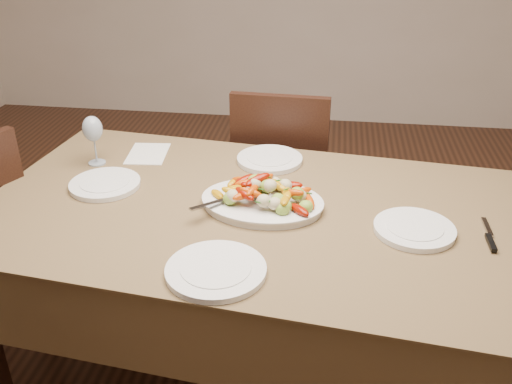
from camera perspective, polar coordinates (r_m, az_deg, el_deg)
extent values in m
cube|color=brown|center=(2.11, 0.00, -10.66)|extent=(1.95, 1.24, 0.76)
ellipsoid|color=white|center=(1.90, 0.63, -1.19)|extent=(0.43, 0.34, 0.02)
cylinder|color=white|center=(2.10, -14.86, 0.74)|extent=(0.25, 0.25, 0.02)
cylinder|color=white|center=(1.83, 15.55, -3.62)|extent=(0.25, 0.25, 0.02)
cylinder|color=white|center=(2.22, 1.38, 3.26)|extent=(0.25, 0.25, 0.02)
cylinder|color=white|center=(1.59, -4.03, -7.84)|extent=(0.28, 0.28, 0.02)
cube|color=silver|center=(2.33, -10.77, 3.79)|extent=(0.17, 0.22, 0.00)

